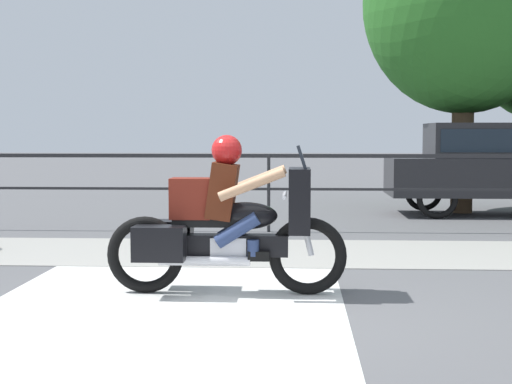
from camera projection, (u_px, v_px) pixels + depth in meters
The scene contains 7 objects.
ground_plane at pixel (244, 312), 6.71m from camera, with size 120.00×120.00×0.00m, color #565659.
sidewalk_band at pixel (262, 252), 10.10m from camera, with size 44.00×2.40×0.01m, color #99968E.
crosswalk_band at pixel (156, 316), 6.55m from camera, with size 3.20×6.00×0.01m, color silver.
fence_railing at pixel (269, 171), 12.22m from camera, with size 36.00×0.05×1.22m.
motorcycle at pixel (226, 223), 7.43m from camera, with size 2.29×0.76×1.52m.
parked_car at pixel (495, 163), 14.77m from camera, with size 4.17×1.68×1.74m.
tree_behind_car at pixel (465, 2), 15.03m from camera, with size 3.91×3.91×6.23m.
Camera 1 is at (0.46, -6.60, 1.51)m, focal length 55.00 mm.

